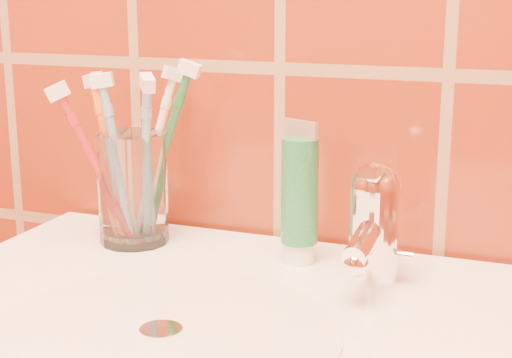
% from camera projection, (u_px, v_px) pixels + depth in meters
% --- Properties ---
extents(glass_tumbler, '(0.09, 0.09, 0.12)m').
position_uv_depth(glass_tumbler, '(133.00, 188.00, 0.87)').
color(glass_tumbler, white).
rests_on(glass_tumbler, pedestal_sink).
extents(toothpaste_tube, '(0.04, 0.04, 0.15)m').
position_uv_depth(toothpaste_tube, '(300.00, 197.00, 0.80)').
color(toothpaste_tube, white).
rests_on(toothpaste_tube, pedestal_sink).
extents(faucet, '(0.05, 0.11, 0.12)m').
position_uv_depth(faucet, '(374.00, 219.00, 0.75)').
color(faucet, white).
rests_on(faucet, pedestal_sink).
extents(toothbrush_0, '(0.16, 0.15, 0.20)m').
position_uv_depth(toothbrush_0, '(98.00, 168.00, 0.84)').
color(toothbrush_0, '#A52324').
rests_on(toothbrush_0, glass_tumbler).
extents(toothbrush_1, '(0.12, 0.12, 0.21)m').
position_uv_depth(toothbrush_1, '(145.00, 163.00, 0.84)').
color(toothbrush_1, '#73ACCD').
rests_on(toothbrush_1, glass_tumbler).
extents(toothbrush_2, '(0.11, 0.10, 0.21)m').
position_uv_depth(toothbrush_2, '(163.00, 154.00, 0.86)').
color(toothbrush_2, '#1C6C37').
rests_on(toothbrush_2, glass_tumbler).
extents(toothbrush_3, '(0.13, 0.13, 0.21)m').
position_uv_depth(toothbrush_3, '(153.00, 155.00, 0.88)').
color(toothbrush_3, white).
rests_on(toothbrush_3, glass_tumbler).
extents(toothbrush_4, '(0.12, 0.11, 0.20)m').
position_uv_depth(toothbrush_4, '(110.00, 160.00, 0.87)').
color(toothbrush_4, orange).
rests_on(toothbrush_4, glass_tumbler).
extents(toothbrush_5, '(0.08, 0.07, 0.20)m').
position_uv_depth(toothbrush_5, '(118.00, 162.00, 0.85)').
color(toothbrush_5, '#79AAD7').
rests_on(toothbrush_5, glass_tumbler).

